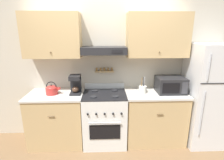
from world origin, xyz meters
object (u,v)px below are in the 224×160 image
at_px(refrigerator, 208,95).
at_px(utensil_crock, 143,89).
at_px(tea_kettle, 52,90).
at_px(microwave, 170,85).
at_px(coffee_maker, 76,84).
at_px(stove_range, 105,118).

bearing_deg(refrigerator, utensil_crock, 178.05).
xyz_separation_m(tea_kettle, microwave, (2.01, 0.02, 0.05)).
xyz_separation_m(refrigerator, coffee_maker, (-2.27, 0.07, 0.20)).
distance_m(tea_kettle, coffee_maker, 0.40).
distance_m(coffee_maker, microwave, 1.61).
bearing_deg(microwave, utensil_crock, -177.88).
bearing_deg(utensil_crock, microwave, 2.12).
xyz_separation_m(stove_range, microwave, (1.13, 0.03, 0.59)).
xyz_separation_m(refrigerator, microwave, (-0.66, 0.06, 0.18)).
bearing_deg(refrigerator, stove_range, 179.21).
xyz_separation_m(tea_kettle, utensil_crock, (1.53, 0.00, -0.01)).
bearing_deg(microwave, tea_kettle, -179.49).
distance_m(stove_range, tea_kettle, 1.03).
bearing_deg(microwave, coffee_maker, 179.58).
distance_m(refrigerator, tea_kettle, 2.67).
bearing_deg(stove_range, refrigerator, -0.79).
xyz_separation_m(microwave, utensil_crock, (-0.48, -0.02, -0.07)).
relative_size(refrigerator, tea_kettle, 6.99).
height_order(stove_range, tea_kettle, tea_kettle).
relative_size(stove_range, refrigerator, 0.58).
bearing_deg(utensil_crock, refrigerator, -1.95).
height_order(tea_kettle, microwave, microwave).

